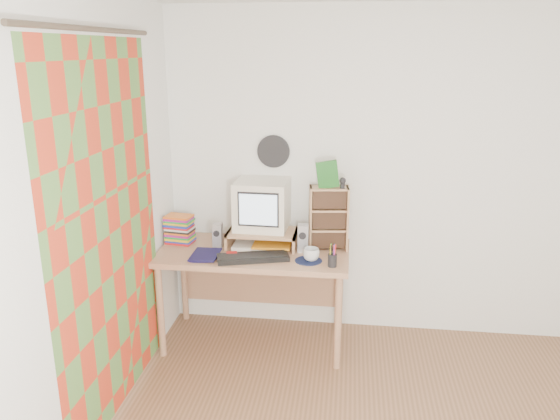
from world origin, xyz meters
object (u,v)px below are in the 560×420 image
(crt_monitor, at_px, (261,206))
(mug, at_px, (311,255))
(cd_rack, at_px, (328,218))
(keyboard, at_px, (253,258))
(dvd_stack, at_px, (179,225))
(diary, at_px, (192,253))
(desk, at_px, (255,264))

(crt_monitor, distance_m, mug, 0.56)
(mug, bearing_deg, crt_monitor, 143.35)
(cd_rack, bearing_deg, crt_monitor, 170.07)
(keyboard, bearing_deg, dvd_stack, 139.45)
(dvd_stack, xyz_separation_m, diary, (0.17, -0.26, -0.12))
(dvd_stack, relative_size, diary, 1.20)
(dvd_stack, bearing_deg, keyboard, -16.21)
(keyboard, distance_m, diary, 0.45)
(keyboard, bearing_deg, crt_monitor, 71.91)
(crt_monitor, bearing_deg, keyboard, -89.43)
(keyboard, relative_size, diary, 2.16)
(keyboard, bearing_deg, diary, 161.32)
(keyboard, height_order, dvd_stack, dvd_stack)
(desk, relative_size, dvd_stack, 4.99)
(keyboard, height_order, diary, diary)
(mug, bearing_deg, desk, 154.22)
(mug, xyz_separation_m, diary, (-0.86, -0.02, -0.02))
(desk, bearing_deg, dvd_stack, 177.09)
(mug, bearing_deg, keyboard, -174.93)
(desk, xyz_separation_m, crt_monitor, (0.04, 0.09, 0.44))
(crt_monitor, height_order, diary, crt_monitor)
(crt_monitor, distance_m, cd_rack, 0.51)
(dvd_stack, height_order, diary, dvd_stack)
(dvd_stack, bearing_deg, mug, -5.32)
(desk, bearing_deg, diary, -151.26)
(dvd_stack, bearing_deg, diary, -48.32)
(diary, bearing_deg, desk, 27.92)
(diary, bearing_deg, keyboard, -3.00)
(cd_rack, distance_m, mug, 0.35)
(desk, distance_m, keyboard, 0.29)
(cd_rack, bearing_deg, desk, 179.41)
(mug, bearing_deg, cd_rack, 69.35)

